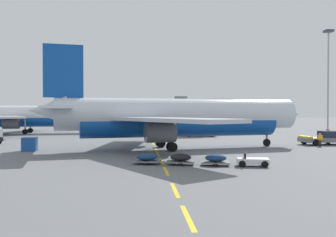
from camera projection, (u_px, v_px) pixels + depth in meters
ground at (279, 138)px, 62.59m from camera, size 400.00×400.00×0.00m
apron_paint_markings at (152, 140)px, 58.90m from camera, size 8.00×97.23×0.01m
airliner_foreground at (177, 117)px, 44.98m from camera, size 34.67×33.98×12.20m
pushback_tug at (324, 138)px, 50.84m from camera, size 6.32×3.80×2.08m
airliner_mid_left at (34, 116)px, 76.44m from camera, size 32.63×32.36×11.43m
catering_truck at (197, 128)px, 67.01m from camera, size 7.29×3.51×3.14m
baggage_train at (198, 159)px, 31.41m from camera, size 11.64×3.94×1.14m
ground_crew_worker at (320, 139)px, 48.05m from camera, size 0.62×0.41×1.75m
uld_cargo_container at (30, 144)px, 42.76m from camera, size 1.71×1.67×1.60m
apron_light_mast_far at (328, 68)px, 82.44m from camera, size 1.80×1.80×22.99m
terminal_satellite at (161, 110)px, 183.89m from camera, size 68.45×23.15×12.25m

